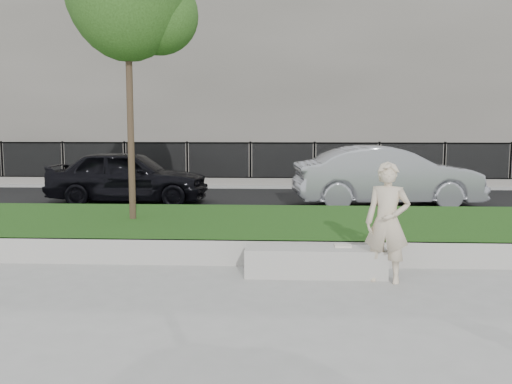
# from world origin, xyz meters

# --- Properties ---
(ground) EXTENTS (90.00, 90.00, 0.00)m
(ground) POSITION_xyz_m (0.00, 0.00, 0.00)
(ground) COLOR gray
(ground) RESTS_ON ground
(grass_bank) EXTENTS (34.00, 4.00, 0.40)m
(grass_bank) POSITION_xyz_m (0.00, 3.00, 0.20)
(grass_bank) COLOR #17390E
(grass_bank) RESTS_ON ground
(grass_kerb) EXTENTS (34.00, 0.08, 0.40)m
(grass_kerb) POSITION_xyz_m (0.00, 1.04, 0.20)
(grass_kerb) COLOR #ACA9A1
(grass_kerb) RESTS_ON ground
(street) EXTENTS (34.00, 7.00, 0.04)m
(street) POSITION_xyz_m (0.00, 8.50, 0.02)
(street) COLOR black
(street) RESTS_ON ground
(far_pavement) EXTENTS (34.00, 3.00, 0.12)m
(far_pavement) POSITION_xyz_m (0.00, 13.00, 0.06)
(far_pavement) COLOR gray
(far_pavement) RESTS_ON ground
(iron_fence) EXTENTS (32.00, 0.30, 1.50)m
(iron_fence) POSITION_xyz_m (0.00, 12.00, 0.54)
(iron_fence) COLOR slate
(iron_fence) RESTS_ON far_pavement
(building_facade) EXTENTS (34.00, 10.00, 10.00)m
(building_facade) POSITION_xyz_m (0.00, 20.00, 5.00)
(building_facade) COLOR #5F5B53
(building_facade) RESTS_ON ground
(stone_bench) EXTENTS (2.03, 0.51, 0.41)m
(stone_bench) POSITION_xyz_m (1.05, 0.50, 0.21)
(stone_bench) COLOR #ACA9A1
(stone_bench) RESTS_ON ground
(man) EXTENTS (0.70, 0.57, 1.67)m
(man) POSITION_xyz_m (2.03, 0.25, 0.84)
(man) COLOR beige
(man) RESTS_ON ground
(book) EXTENTS (0.24, 0.18, 0.03)m
(book) POSITION_xyz_m (1.46, 0.59, 0.43)
(book) COLOR beige
(book) RESTS_ON stone_bench
(car_dark) EXTENTS (4.37, 1.81, 1.48)m
(car_dark) POSITION_xyz_m (-3.69, 7.74, 0.78)
(car_dark) COLOR black
(car_dark) RESTS_ON street
(car_silver) EXTENTS (5.00, 2.22, 1.59)m
(car_silver) POSITION_xyz_m (3.28, 7.46, 0.84)
(car_silver) COLOR #93959B
(car_silver) RESTS_ON street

